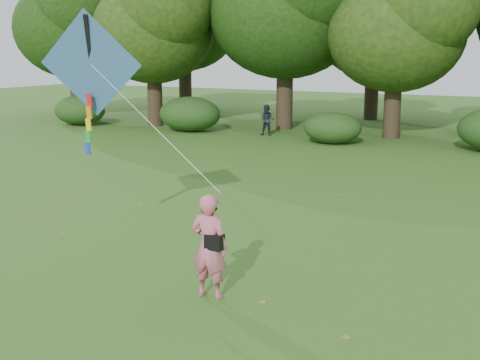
% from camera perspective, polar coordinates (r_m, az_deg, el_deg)
% --- Properties ---
extents(ground, '(100.00, 100.00, 0.00)m').
position_cam_1_polar(ground, '(10.89, 0.11, -10.27)').
color(ground, '#265114').
rests_on(ground, ground).
extents(man_kite_flyer, '(0.68, 0.46, 1.82)m').
position_cam_1_polar(man_kite_flyer, '(10.26, -2.94, -6.31)').
color(man_kite_flyer, '#D3637A').
rests_on(man_kite_flyer, ground).
extents(bystander_left, '(0.84, 0.72, 1.53)m').
position_cam_1_polar(bystander_left, '(29.92, 2.59, 5.68)').
color(bystander_left, '#22262D').
rests_on(bystander_left, ground).
extents(crossbody_bag, '(0.43, 0.20, 0.72)m').
position_cam_1_polar(crossbody_bag, '(10.14, -2.46, -5.81)').
color(crossbody_bag, black).
rests_on(crossbody_bag, ground).
extents(flying_kite, '(4.98, 1.89, 3.11)m').
position_cam_1_polar(flying_kite, '(13.03, -13.96, 10.40)').
color(flying_kite, '#2555A1').
rests_on(flying_kite, ground).
extents(shrub_band, '(39.15, 3.22, 1.88)m').
position_cam_1_polar(shrub_band, '(27.30, 15.66, 4.80)').
color(shrub_band, '#264919').
rests_on(shrub_band, ground).
extents(fallen_leaves, '(10.29, 13.84, 0.01)m').
position_cam_1_polar(fallen_leaves, '(12.76, 4.63, -6.86)').
color(fallen_leaves, olive).
rests_on(fallen_leaves, ground).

